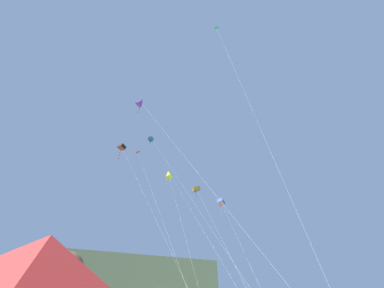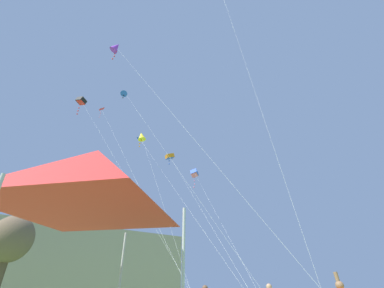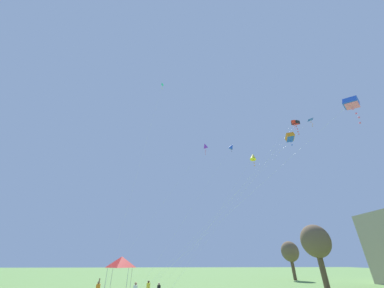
{
  "view_description": "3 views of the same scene",
  "coord_description": "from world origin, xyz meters",
  "px_view_note": "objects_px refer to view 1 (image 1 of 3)",
  "views": [
    {
      "loc": [
        -5.43,
        -1.28,
        2.96
      ],
      "look_at": [
        0.68,
        11.68,
        13.84
      ],
      "focal_mm": 20.0,
      "sensor_mm": 36.0,
      "label": 1
    },
    {
      "loc": [
        -7.06,
        -1.64,
        1.39
      ],
      "look_at": [
        3.71,
        13.97,
        12.27
      ],
      "focal_mm": 24.0,
      "sensor_mm": 36.0,
      "label": 2
    },
    {
      "loc": [
        27.42,
        10.91,
        3.5
      ],
      "look_at": [
        4.92,
        12.27,
        15.78
      ],
      "focal_mm": 20.0,
      "sensor_mm": 36.0,
      "label": 3
    }
  ],
  "objects_px": {
    "kite_purple_diamond_3": "(141,102)",
    "kite_yellow_diamond_0": "(169,174)",
    "kite_blue_diamond_8": "(152,138)",
    "festival_tent": "(34,279)",
    "kite_orange_box_2": "(196,189)",
    "kite_blue_delta_1": "(171,175)",
    "kite_red_delta_6": "(138,153)",
    "kite_blue_box_5": "(221,202)",
    "kite_cyan_delta_4": "(219,33)",
    "kite_black_box_7": "(122,147)"
  },
  "relations": [
    {
      "from": "kite_orange_box_2",
      "to": "kite_blue_box_5",
      "type": "distance_m",
      "value": 6.67
    },
    {
      "from": "kite_yellow_diamond_0",
      "to": "kite_blue_delta_1",
      "type": "relative_size",
      "value": 0.76
    },
    {
      "from": "kite_black_box_7",
      "to": "kite_orange_box_2",
      "type": "bearing_deg",
      "value": -37.89
    },
    {
      "from": "kite_blue_delta_1",
      "to": "kite_orange_box_2",
      "type": "height_order",
      "value": "kite_blue_delta_1"
    },
    {
      "from": "kite_cyan_delta_4",
      "to": "kite_black_box_7",
      "type": "xyz_separation_m",
      "value": [
        -5.63,
        24.17,
        -0.92
      ]
    },
    {
      "from": "kite_orange_box_2",
      "to": "kite_purple_diamond_3",
      "type": "xyz_separation_m",
      "value": [
        -10.69,
        -8.47,
        4.29
      ]
    },
    {
      "from": "kite_yellow_diamond_0",
      "to": "kite_blue_diamond_8",
      "type": "relative_size",
      "value": 0.84
    },
    {
      "from": "kite_blue_delta_1",
      "to": "kite_orange_box_2",
      "type": "bearing_deg",
      "value": -62.61
    },
    {
      "from": "kite_blue_delta_1",
      "to": "kite_cyan_delta_4",
      "type": "distance_m",
      "value": 21.63
    },
    {
      "from": "kite_blue_delta_1",
      "to": "kite_black_box_7",
      "type": "distance_m",
      "value": 10.62
    },
    {
      "from": "kite_orange_box_2",
      "to": "kite_cyan_delta_4",
      "type": "xyz_separation_m",
      "value": [
        -4.98,
        -15.91,
        10.41
      ]
    },
    {
      "from": "kite_blue_box_5",
      "to": "kite_black_box_7",
      "type": "height_order",
      "value": "kite_black_box_7"
    },
    {
      "from": "kite_purple_diamond_3",
      "to": "kite_blue_diamond_8",
      "type": "distance_m",
      "value": 4.7
    },
    {
      "from": "festival_tent",
      "to": "kite_yellow_diamond_0",
      "type": "relative_size",
      "value": 0.24
    },
    {
      "from": "kite_orange_box_2",
      "to": "kite_purple_diamond_3",
      "type": "distance_m",
      "value": 14.29
    },
    {
      "from": "kite_red_delta_6",
      "to": "kite_blue_delta_1",
      "type": "bearing_deg",
      "value": -12.82
    },
    {
      "from": "kite_orange_box_2",
      "to": "kite_black_box_7",
      "type": "xyz_separation_m",
      "value": [
        -10.61,
        8.26,
        9.5
      ]
    },
    {
      "from": "kite_purple_diamond_3",
      "to": "kite_yellow_diamond_0",
      "type": "bearing_deg",
      "value": 45.71
    },
    {
      "from": "kite_black_box_7",
      "to": "kite_blue_diamond_8",
      "type": "distance_m",
      "value": 14.69
    },
    {
      "from": "kite_yellow_diamond_0",
      "to": "kite_blue_box_5",
      "type": "distance_m",
      "value": 12.46
    },
    {
      "from": "kite_black_box_7",
      "to": "kite_blue_diamond_8",
      "type": "bearing_deg",
      "value": -79.51
    },
    {
      "from": "kite_yellow_diamond_0",
      "to": "kite_orange_box_2",
      "type": "height_order",
      "value": "kite_orange_box_2"
    },
    {
      "from": "kite_blue_box_5",
      "to": "kite_cyan_delta_4",
      "type": "bearing_deg",
      "value": -119.89
    },
    {
      "from": "kite_black_box_7",
      "to": "kite_blue_diamond_8",
      "type": "xyz_separation_m",
      "value": [
        2.4,
        -12.95,
        -6.52
      ]
    },
    {
      "from": "festival_tent",
      "to": "kite_blue_box_5",
      "type": "xyz_separation_m",
      "value": [
        18.79,
        23.13,
        12.92
      ]
    },
    {
      "from": "kite_yellow_diamond_0",
      "to": "kite_blue_diamond_8",
      "type": "xyz_separation_m",
      "value": [
        -3.12,
        -1.95,
        3.14
      ]
    },
    {
      "from": "festival_tent",
      "to": "kite_blue_delta_1",
      "type": "distance_m",
      "value": 31.49
    },
    {
      "from": "kite_yellow_diamond_0",
      "to": "kite_red_delta_6",
      "type": "bearing_deg",
      "value": 108.69
    },
    {
      "from": "kite_orange_box_2",
      "to": "kite_blue_diamond_8",
      "type": "height_order",
      "value": "kite_blue_diamond_8"
    },
    {
      "from": "kite_red_delta_6",
      "to": "kite_blue_box_5",
      "type": "bearing_deg",
      "value": -11.31
    },
    {
      "from": "kite_blue_delta_1",
      "to": "kite_yellow_diamond_0",
      "type": "bearing_deg",
      "value": -110.58
    },
    {
      "from": "kite_yellow_diamond_0",
      "to": "kite_cyan_delta_4",
      "type": "distance_m",
      "value": 16.89
    },
    {
      "from": "kite_orange_box_2",
      "to": "kite_black_box_7",
      "type": "distance_m",
      "value": 16.46
    },
    {
      "from": "festival_tent",
      "to": "kite_blue_diamond_8",
      "type": "relative_size",
      "value": 0.2
    },
    {
      "from": "kite_cyan_delta_4",
      "to": "kite_black_box_7",
      "type": "distance_m",
      "value": 24.84
    },
    {
      "from": "kite_orange_box_2",
      "to": "festival_tent",
      "type": "bearing_deg",
      "value": -122.66
    },
    {
      "from": "festival_tent",
      "to": "kite_blue_box_5",
      "type": "height_order",
      "value": "kite_blue_box_5"
    },
    {
      "from": "kite_blue_box_5",
      "to": "kite_blue_diamond_8",
      "type": "relative_size",
      "value": 1.06
    },
    {
      "from": "kite_yellow_diamond_0",
      "to": "kite_cyan_delta_4",
      "type": "bearing_deg",
      "value": -89.48
    },
    {
      "from": "kite_blue_diamond_8",
      "to": "kite_purple_diamond_3",
      "type": "bearing_deg",
      "value": -123.22
    },
    {
      "from": "kite_orange_box_2",
      "to": "kite_blue_box_5",
      "type": "relative_size",
      "value": 0.84
    },
    {
      "from": "kite_blue_box_5",
      "to": "kite_blue_diamond_8",
      "type": "xyz_separation_m",
      "value": [
        -14.14,
        -7.74,
        2.71
      ]
    },
    {
      "from": "kite_blue_box_5",
      "to": "kite_blue_delta_1",
      "type": "bearing_deg",
      "value": 169.74
    },
    {
      "from": "kite_blue_delta_1",
      "to": "kite_blue_diamond_8",
      "type": "relative_size",
      "value": 1.1
    },
    {
      "from": "kite_cyan_delta_4",
      "to": "kite_purple_diamond_3",
      "type": "bearing_deg",
      "value": 127.48
    },
    {
      "from": "festival_tent",
      "to": "kite_orange_box_2",
      "type": "relative_size",
      "value": 0.23
    },
    {
      "from": "kite_orange_box_2",
      "to": "kite_cyan_delta_4",
      "type": "bearing_deg",
      "value": -107.37
    },
    {
      "from": "kite_blue_box_5",
      "to": "kite_red_delta_6",
      "type": "xyz_separation_m",
      "value": [
        -13.92,
        2.78,
        7.18
      ]
    },
    {
      "from": "kite_orange_box_2",
      "to": "kite_cyan_delta_4",
      "type": "relative_size",
      "value": 0.61
    },
    {
      "from": "kite_red_delta_6",
      "to": "kite_blue_diamond_8",
      "type": "xyz_separation_m",
      "value": [
        -0.22,
        -10.53,
        -4.47
      ]
    }
  ]
}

